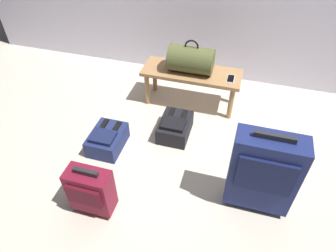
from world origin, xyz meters
TOP-DOWN VIEW (x-y plane):
  - ground_plane at (0.00, 0.00)m, footprint 6.60×6.60m
  - bench at (-0.22, 0.94)m, footprint 1.00×0.36m
  - duffel_bag_olive at (-0.24, 0.94)m, footprint 0.44×0.26m
  - cell_phone at (0.18, 0.90)m, footprint 0.07×0.14m
  - suitcase_upright_navy at (0.54, -0.17)m, footprint 0.47×0.22m
  - suitcase_small_burgundy at (-0.62, -0.56)m, footprint 0.32×0.18m
  - backpack_dark at (-0.25, 0.41)m, footprint 0.28×0.38m
  - backpack_navy at (-0.80, 0.08)m, footprint 0.28×0.38m

SIDE VIEW (x-z plane):
  - ground_plane at x=0.00m, z-range 0.00..0.00m
  - backpack_dark at x=-0.25m, z-range -0.01..0.20m
  - backpack_navy at x=-0.80m, z-range -0.01..0.20m
  - suitcase_small_burgundy at x=-0.62m, z-range 0.01..0.47m
  - bench at x=-0.22m, z-range 0.14..0.54m
  - suitcase_upright_navy at x=0.54m, z-range 0.01..0.75m
  - cell_phone at x=0.18m, z-range 0.40..0.41m
  - duffel_bag_olive at x=-0.24m, z-range 0.36..0.70m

